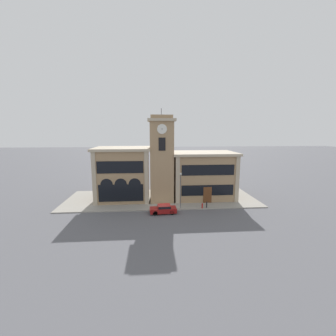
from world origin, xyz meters
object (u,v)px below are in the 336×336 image
Objects in this scene: bollard at (207,205)px; fire_hydrant at (202,206)px; street_lamp at (181,185)px; parked_car_near at (163,209)px.

fire_hydrant is (-0.81, -0.26, -0.10)m from bollard.
street_lamp is 5.03m from fire_hydrant.
parked_car_near is at bearing -167.60° from fire_hydrant.
parked_car_near is 6.70m from fire_hydrant.
street_lamp is at bearing 176.11° from fire_hydrant.
street_lamp reaches higher than bollard.
bollard is at bearing 18.12° from fire_hydrant.
bollard is (4.42, 0.02, -3.39)m from street_lamp.
parked_car_near is at bearing -166.96° from bollard.
street_lamp is at bearing -179.77° from bollard.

